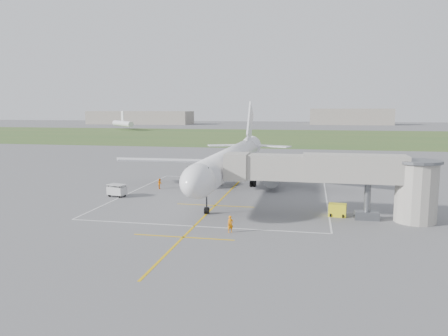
% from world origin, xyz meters
% --- Properties ---
extents(ground, '(700.00, 700.00, 0.00)m').
position_xyz_m(ground, '(0.00, 0.00, 0.00)').
color(ground, '#58585B').
rests_on(ground, ground).
extents(grass_strip, '(700.00, 120.00, 0.02)m').
position_xyz_m(grass_strip, '(0.00, 130.00, 0.01)').
color(grass_strip, '#375A27').
rests_on(grass_strip, ground).
extents(apron_markings, '(28.20, 60.00, 0.01)m').
position_xyz_m(apron_markings, '(0.00, -5.82, 0.01)').
color(apron_markings, gold).
rests_on(apron_markings, ground).
extents(airliner, '(38.93, 46.75, 13.52)m').
position_xyz_m(airliner, '(-0.00, 0.75, 4.39)').
color(airliner, white).
rests_on(airliner, ground).
extents(jet_bridge, '(23.40, 5.00, 7.20)m').
position_xyz_m(jet_bridge, '(15.72, -13.50, 4.74)').
color(jet_bridge, gray).
rests_on(jet_bridge, ground).
extents(gpu_unit, '(2.08, 1.58, 1.46)m').
position_xyz_m(gpu_unit, '(14.88, -12.69, 0.72)').
color(gpu_unit, yellow).
rests_on(gpu_unit, ground).
extents(baggage_cart, '(2.79, 2.10, 1.73)m').
position_xyz_m(baggage_cart, '(-14.66, -7.16, 0.89)').
color(baggage_cart, '#B5B5B5').
rests_on(baggage_cart, ground).
extents(ramp_worker_nose, '(0.74, 0.67, 1.69)m').
position_xyz_m(ramp_worker_nose, '(4.13, -21.51, 0.84)').
color(ramp_worker_nose, orange).
rests_on(ramp_worker_nose, ground).
extents(ramp_worker_wing, '(0.92, 0.97, 1.58)m').
position_xyz_m(ramp_worker_wing, '(-10.87, -0.17, 0.79)').
color(ramp_worker_wing, orange).
rests_on(ramp_worker_wing, ground).
extents(distant_hangars, '(345.00, 49.00, 12.00)m').
position_xyz_m(distant_hangars, '(-16.15, 265.19, 5.17)').
color(distant_hangars, gray).
rests_on(distant_hangars, ground).
extents(distant_aircraft, '(215.66, 33.55, 8.85)m').
position_xyz_m(distant_aircraft, '(0.13, 176.71, 3.59)').
color(distant_aircraft, white).
rests_on(distant_aircraft, ground).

